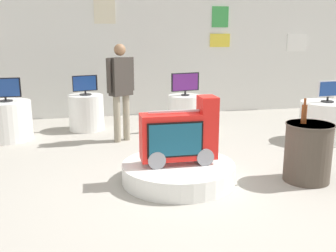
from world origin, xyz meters
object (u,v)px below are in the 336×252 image
Objects in this scene: display_pedestal_far_right at (185,113)px; bottle_on_side_table at (304,113)px; tv_on_left_rear at (85,85)px; side_table_round at (308,152)px; tv_on_right_rear at (328,91)px; main_display_pedestal at (178,172)px; display_pedestal_center_rear at (8,121)px; tv_on_far_right at (185,83)px; display_pedestal_left_rear at (86,112)px; tv_on_center_rear at (5,89)px; display_pedestal_right_rear at (325,121)px; shopper_browsing_near_truck at (121,85)px; novelty_firetruck_tv at (180,137)px.

bottle_on_side_table reaches higher than display_pedestal_far_right.
display_pedestal_far_right is 3.07m from bottle_on_side_table.
tv_on_left_rear is 4.40m from side_table_round.
main_display_pedestal is at bearing -155.39° from tv_on_right_rear.
display_pedestal_center_rear is 1.45× the size of tv_on_far_right.
display_pedestal_left_rear is 0.55m from tv_on_left_rear.
side_table_round is (4.12, -2.94, -0.53)m from tv_on_center_rear.
display_pedestal_right_rear is 2.56m from display_pedestal_far_right.
display_pedestal_center_rear is 2.14m from shopper_browsing_near_truck.
display_pedestal_right_rear is at bearing 82.47° from tv_on_right_rear.
display_pedestal_left_rear is at bearing 19.08° from tv_on_center_rear.
display_pedestal_right_rear is at bearing -12.72° from display_pedestal_center_rear.
display_pedestal_far_right is at bearing 106.08° from side_table_round.
novelty_firetruck_tv is at bearing -155.15° from tv_on_right_rear.
tv_on_right_rear is at bearing -29.24° from display_pedestal_far_right.
display_pedestal_left_rear is 0.41× the size of shopper_browsing_near_truck.
bottle_on_side_table is (-1.47, -1.67, -0.01)m from tv_on_right_rear.
tv_on_center_rear is at bearing -179.82° from display_pedestal_far_right.
display_pedestal_center_rear is at bearing 167.28° from display_pedestal_right_rear.
tv_on_right_rear is at bearing 24.85° from novelty_firetruck_tv.
tv_on_right_rear is at bearing -22.63° from display_pedestal_left_rear.
novelty_firetruck_tv is 3.65m from display_pedestal_center_rear.
side_table_round reaches higher than main_display_pedestal.
side_table_round is (2.74, -3.42, 0.04)m from display_pedestal_left_rear.
tv_on_far_right is (3.26, 0.01, 0.03)m from tv_on_center_rear.
display_pedestal_left_rear and display_pedestal_right_rear have the same top height.
tv_on_left_rear is at bearing 166.22° from display_pedestal_far_right.
novelty_firetruck_tv is 1.27× the size of side_table_round.
tv_on_left_rear reaches higher than display_pedestal_far_right.
display_pedestal_far_right is (-2.24, 1.25, -0.55)m from tv_on_right_rear.
display_pedestal_right_rear is at bearing -12.68° from tv_on_center_rear.
bottle_on_side_table is 0.19× the size of shopper_browsing_near_truck.
shopper_browsing_near_truck is at bearing 104.16° from novelty_firetruck_tv.
main_display_pedestal is 0.85× the size of shopper_browsing_near_truck.
novelty_firetruck_tv is 3.31m from tv_on_right_rear.
display_pedestal_center_rear and display_pedestal_right_rear have the same top height.
display_pedestal_right_rear is (3.01, 1.38, 0.23)m from main_display_pedestal.
display_pedestal_right_rear is 3.65m from shopper_browsing_near_truck.
tv_on_far_right reaches higher than display_pedestal_left_rear.
shopper_browsing_near_truck is at bearing -157.97° from display_pedestal_far_right.
tv_on_left_rear is 0.88× the size of tv_on_center_rear.
display_pedestal_center_rear is at bearing -179.97° from tv_on_far_right.
shopper_browsing_near_truck is at bearing 130.56° from bottle_on_side_table.
novelty_firetruck_tv is 3.01× the size of bottle_on_side_table.
main_display_pedestal is 1.67m from side_table_round.
main_display_pedestal is at bearing 159.60° from novelty_firetruck_tv.
display_pedestal_far_right is at bearing 0.11° from display_pedestal_center_rear.
shopper_browsing_near_truck reaches higher than display_pedestal_far_right.
tv_on_left_rear is 0.57× the size of display_pedestal_center_rear.
display_pedestal_far_right is at bearing 73.73° from main_display_pedestal.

